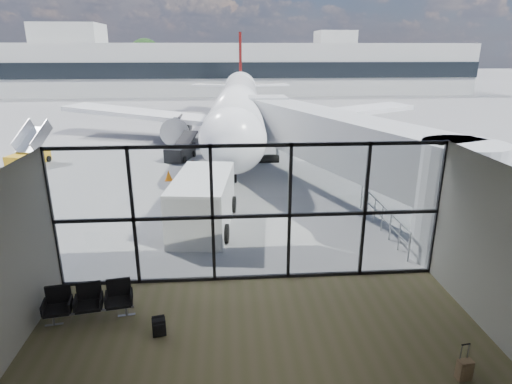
{
  "coord_description": "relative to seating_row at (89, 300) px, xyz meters",
  "views": [
    {
      "loc": [
        -0.78,
        -12.34,
        7.14
      ],
      "look_at": [
        0.38,
        3.0,
        1.98
      ],
      "focal_mm": 30.0,
      "sensor_mm": 36.0,
      "label": 1
    }
  ],
  "objects": [
    {
      "name": "apron_railing",
      "position": [
        10.21,
        5.3,
        0.15
      ],
      "size": [
        0.06,
        5.46,
        1.11
      ],
      "color": "gray",
      "rests_on": "ground"
    },
    {
      "name": "tree_3",
      "position": [
        -22.39,
        73.8,
        4.06
      ],
      "size": [
        4.95,
        4.95,
        7.12
      ],
      "color": "#382619",
      "rests_on": "ground"
    },
    {
      "name": "tree_2",
      "position": [
        -28.39,
        73.8,
        5.3
      ],
      "size": [
        6.27,
        6.27,
        9.03
      ],
      "color": "#382619",
      "rests_on": "ground"
    },
    {
      "name": "mobile_stairs",
      "position": [
        -8.81,
        17.4,
        -0.05
      ],
      "size": [
        2.18,
        3.36,
        2.18
      ],
      "rotation": [
        0.0,
        0.0,
        -0.25
      ],
      "color": "#C69017",
      "rests_on": "ground"
    },
    {
      "name": "seating_row",
      "position": [
        0.0,
        0.0,
        0.0
      ],
      "size": [
        2.32,
        0.99,
        1.03
      ],
      "rotation": [
        0.0,
        0.0,
        0.16
      ],
      "color": "gray",
      "rests_on": "ground"
    },
    {
      "name": "far_terminal",
      "position": [
        4.02,
        63.77,
        3.64
      ],
      "size": [
        80.0,
        12.2,
        11.0
      ],
      "color": "beige",
      "rests_on": "ground"
    },
    {
      "name": "jet_bridge",
      "position": [
        9.51,
        8.87,
        2.19
      ],
      "size": [
        8.0,
        16.5,
        4.33
      ],
      "color": "#9B9EA0",
      "rests_on": "ground"
    },
    {
      "name": "lounge_shell",
      "position": [
        4.61,
        -3.0,
        2.08
      ],
      "size": [
        12.02,
        8.01,
        4.51
      ],
      "color": "brown",
      "rests_on": "ground"
    },
    {
      "name": "glass_curtain_wall",
      "position": [
        4.61,
        1.8,
        1.68
      ],
      "size": [
        12.1,
        0.12,
        4.5
      ],
      "color": "white",
      "rests_on": "ground"
    },
    {
      "name": "ground",
      "position": [
        4.61,
        41.8,
        -0.57
      ],
      "size": [
        220.0,
        220.0,
        0.0
      ],
      "primitive_type": "plane",
      "color": "slate",
      "rests_on": "ground"
    },
    {
      "name": "tree_5",
      "position": [
        -10.39,
        73.8,
        5.3
      ],
      "size": [
        6.27,
        6.27,
        9.03
      ],
      "color": "#382619",
      "rests_on": "ground"
    },
    {
      "name": "airliner",
      "position": [
        5.08,
        25.81,
        2.15
      ],
      "size": [
        29.97,
        34.73,
        8.94
      ],
      "rotation": [
        0.0,
        0.0,
        -0.05
      ],
      "color": "white",
      "rests_on": "ground"
    },
    {
      "name": "backpack",
      "position": [
        2.01,
        -0.93,
        -0.32
      ],
      "size": [
        0.38,
        0.37,
        0.52
      ],
      "rotation": [
        0.0,
        0.0,
        0.2
      ],
      "color": "black",
      "rests_on": "ground"
    },
    {
      "name": "traffic_cone_c",
      "position": [
        9.61,
        18.8,
        -0.3
      ],
      "size": [
        0.41,
        0.41,
        0.58
      ],
      "color": "#EF570C",
      "rests_on": "ground"
    },
    {
      "name": "suitcase",
      "position": [
        9.12,
        -3.06,
        -0.3
      ],
      "size": [
        0.35,
        0.28,
        0.89
      ],
      "rotation": [
        0.0,
        0.0,
        0.14
      ],
      "color": "#7F6447",
      "rests_on": "ground"
    },
    {
      "name": "belt_loader",
      "position": [
        0.86,
        18.18,
        -0.03
      ],
      "size": [
        2.15,
        3.67,
        1.6
      ],
      "rotation": [
        0.0,
        0.0,
        -0.3
      ],
      "color": "black",
      "rests_on": "ground"
    },
    {
      "name": "traffic_cone_a",
      "position": [
        0.61,
        13.17,
        -0.28
      ],
      "size": [
        0.43,
        0.43,
        0.61
      ],
      "color": "orange",
      "rests_on": "ground"
    },
    {
      "name": "traffic_cone_b",
      "position": [
        1.85,
        15.29,
        -0.26
      ],
      "size": [
        0.45,
        0.45,
        0.65
      ],
      "color": "orange",
      "rests_on": "ground"
    },
    {
      "name": "service_van",
      "position": [
        2.86,
        6.22,
        0.55
      ],
      "size": [
        2.89,
        5.22,
        2.18
      ],
      "rotation": [
        0.0,
        0.0,
        -0.11
      ],
      "color": "silver",
      "rests_on": "ground"
    },
    {
      "name": "tree_1",
      "position": [
        -34.39,
        73.8,
        4.68
      ],
      "size": [
        5.61,
        5.61,
        8.07
      ],
      "color": "#382619",
      "rests_on": "ground"
    },
    {
      "name": "tree_4",
      "position": [
        -16.39,
        73.8,
        4.68
      ],
      "size": [
        5.61,
        5.61,
        8.07
      ],
      "color": "#382619",
      "rests_on": "ground"
    }
  ]
}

